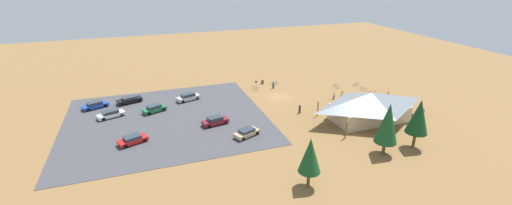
{
  "coord_description": "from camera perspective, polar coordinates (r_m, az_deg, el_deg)",
  "views": [
    {
      "loc": [
        26.32,
        60.44,
        25.3
      ],
      "look_at": [
        6.54,
        4.23,
        1.2
      ],
      "focal_mm": 23.64,
      "sensor_mm": 36.0,
      "label": 1
    }
  ],
  "objects": [
    {
      "name": "pine_west",
      "position": [
        41.09,
        9.13,
        -8.83
      ],
      "size": [
        2.76,
        2.76,
        6.7
      ],
      "color": "brown",
      "rests_on": "ground"
    },
    {
      "name": "bicycle_teal_yard_left",
      "position": [
        80.0,
        16.57,
        2.92
      ],
      "size": [
        1.64,
        0.48,
        0.84
      ],
      "color": "black",
      "rests_on": "ground"
    },
    {
      "name": "ground",
      "position": [
        70.61,
        3.87,
        0.97
      ],
      "size": [
        160.0,
        160.0,
        0.0
      ],
      "primitive_type": "plane",
      "color": "olive",
      "rests_on": "ground"
    },
    {
      "name": "visitor_by_pavilion",
      "position": [
        70.93,
        13.07,
        1.28
      ],
      "size": [
        0.36,
        0.4,
        1.66
      ],
      "color": "#2D3347",
      "rests_on": "ground"
    },
    {
      "name": "bicycle_blue_edge_south",
      "position": [
        77.73,
        13.38,
        2.69
      ],
      "size": [
        0.52,
        1.74,
        0.79
      ],
      "color": "black",
      "rests_on": "ground"
    },
    {
      "name": "car_maroon_mid_lot",
      "position": [
        58.2,
        -6.92,
        -3.08
      ],
      "size": [
        4.69,
        2.55,
        1.46
      ],
      "color": "maroon",
      "rests_on": "parking_lot_asphalt"
    },
    {
      "name": "bicycle_orange_trailside",
      "position": [
        74.42,
        -0.12,
        2.46
      ],
      "size": [
        1.07,
        1.35,
        0.88
      ],
      "color": "black",
      "rests_on": "ground"
    },
    {
      "name": "car_tan_back_corner",
      "position": [
        53.99,
        -1.58,
        -5.1
      ],
      "size": [
        4.62,
        3.35,
        1.28
      ],
      "color": "tan",
      "rests_on": "parking_lot_asphalt"
    },
    {
      "name": "trash_bin",
      "position": [
        78.26,
        1.1,
        3.5
      ],
      "size": [
        0.6,
        0.6,
        0.9
      ],
      "primitive_type": "cylinder",
      "color": "brown",
      "rests_on": "ground"
    },
    {
      "name": "pine_mideast",
      "position": [
        54.27,
        25.82,
        -2.18
      ],
      "size": [
        3.18,
        3.18,
        7.7
      ],
      "color": "brown",
      "rests_on": "ground"
    },
    {
      "name": "car_green_front_row",
      "position": [
        65.49,
        -16.83,
        -1.0
      ],
      "size": [
        4.57,
        3.16,
        1.4
      ],
      "color": "#1E6B3D",
      "rests_on": "parking_lot_asphalt"
    },
    {
      "name": "visitor_crossing_yard",
      "position": [
        62.82,
        7.4,
        -1.03
      ],
      "size": [
        0.36,
        0.36,
        1.72
      ],
      "color": "#2D3347",
      "rests_on": "ground"
    },
    {
      "name": "bicycle_green_by_bin",
      "position": [
        75.94,
        19.07,
        1.58
      ],
      "size": [
        1.54,
        0.82,
        0.77
      ],
      "color": "black",
      "rests_on": "ground"
    },
    {
      "name": "lot_sign",
      "position": [
        73.96,
        0.03,
        3.18
      ],
      "size": [
        0.56,
        0.08,
        2.2
      ],
      "color": "#99999E",
      "rests_on": "ground"
    },
    {
      "name": "car_red_second_row",
      "position": [
        55.24,
        -20.15,
        -5.91
      ],
      "size": [
        4.7,
        3.28,
        1.27
      ],
      "color": "red",
      "rests_on": "parking_lot_asphalt"
    },
    {
      "name": "car_blue_near_entry",
      "position": [
        71.44,
        -25.58,
        -0.37
      ],
      "size": [
        4.92,
        3.43,
        1.33
      ],
      "color": "#1E42B2",
      "rests_on": "parking_lot_asphalt"
    },
    {
      "name": "bicycle_purple_near_porch",
      "position": [
        77.61,
        17.73,
        2.2
      ],
      "size": [
        0.94,
        1.54,
        0.81
      ],
      "color": "black",
      "rests_on": "ground"
    },
    {
      "name": "bike_pavilion",
      "position": [
        61.99,
        18.73,
        -0.34
      ],
      "size": [
        15.75,
        9.47,
        5.16
      ],
      "color": "#C6B28E",
      "rests_on": "ground"
    },
    {
      "name": "bicycle_silver_yard_center",
      "position": [
        73.57,
        14.33,
        1.5
      ],
      "size": [
        1.42,
        1.04,
        0.85
      ],
      "color": "black",
      "rests_on": "ground"
    },
    {
      "name": "car_black_aisle_side",
      "position": [
        71.43,
        -20.63,
        0.43
      ],
      "size": [
        5.01,
        3.15,
        1.35
      ],
      "color": "black",
      "rests_on": "parking_lot_asphalt"
    },
    {
      "name": "pine_midwest",
      "position": [
        50.7,
        21.4,
        -3.29
      ],
      "size": [
        3.21,
        3.21,
        7.92
      ],
      "color": "brown",
      "rests_on": "ground"
    },
    {
      "name": "parking_lot_asphalt",
      "position": [
        62.14,
        -14.88,
        -2.77
      ],
      "size": [
        34.57,
        31.65,
        0.05
      ],
      "primitive_type": "cube",
      "color": "#424247",
      "rests_on": "ground"
    },
    {
      "name": "visitor_at_bikes",
      "position": [
        75.19,
        2.95,
        3.07
      ],
      "size": [
        0.36,
        0.39,
        1.74
      ],
      "color": "#2D3347",
      "rests_on": "ground"
    },
    {
      "name": "bicycle_black_mid_cluster",
      "position": [
        77.6,
        3.16,
        3.23
      ],
      "size": [
        1.67,
        0.48,
        0.82
      ],
      "color": "black",
      "rests_on": "ground"
    },
    {
      "name": "car_white_inner_stall",
      "position": [
        65.91,
        -23.33,
        -1.78
      ],
      "size": [
        4.93,
        3.21,
        1.35
      ],
      "color": "white",
      "rests_on": "parking_lot_asphalt"
    },
    {
      "name": "bicycle_white_near_sign",
      "position": [
        73.11,
        16.19,
        1.18
      ],
      "size": [
        0.5,
        1.69,
        0.84
      ],
      "color": "black",
      "rests_on": "ground"
    },
    {
      "name": "car_silver_far_end",
      "position": [
        69.53,
        -11.39,
        0.92
      ],
      "size": [
        4.95,
        3.05,
        1.49
      ],
      "color": "#BCBCC1",
      "rests_on": "parking_lot_asphalt"
    }
  ]
}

